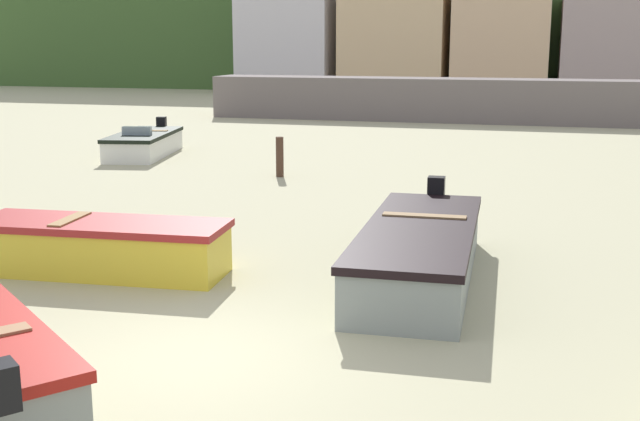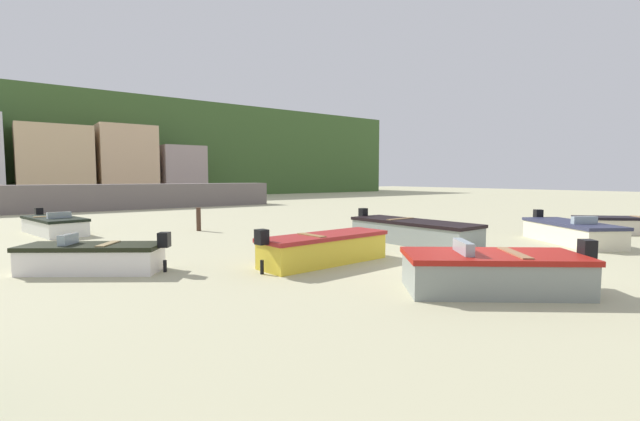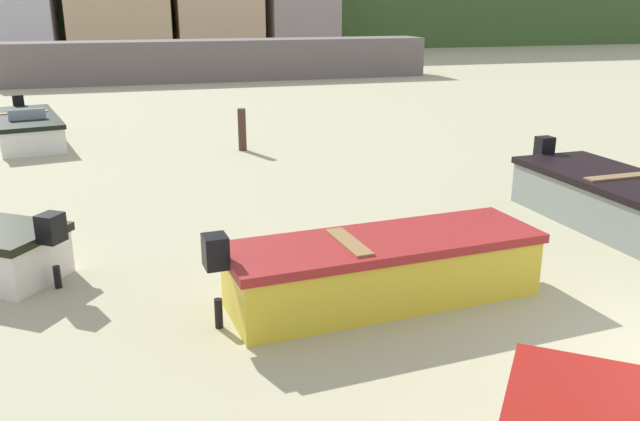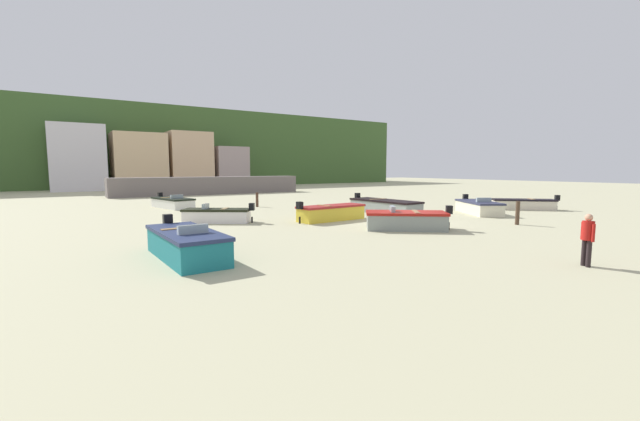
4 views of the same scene
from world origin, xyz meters
name	(u,v)px [view 3 (image 3 of 4)]	position (x,y,z in m)	size (l,w,h in m)	color
harbor_pier	(221,60)	(-1.24, 30.00, 1.01)	(21.61, 2.40, 2.02)	slate
townhouse_centre	(117,0)	(-6.14, 47.17, 4.02)	(7.02, 6.35, 8.03)	#D8B689
townhouse_far_right	(298,11)	(7.28, 47.08, 3.22)	(5.12, 6.15, 6.44)	#A5918F
boat_yellow_3	(383,269)	(-3.01, 2.95, 0.45)	(4.53, 1.65, 1.20)	gold
boat_white_6	(27,128)	(-8.89, 15.58, 0.40)	(2.45, 4.59, 1.09)	white
mooring_post_near_water	(242,130)	(-3.18, 12.78, 0.56)	(0.22, 0.22, 1.13)	#452F22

